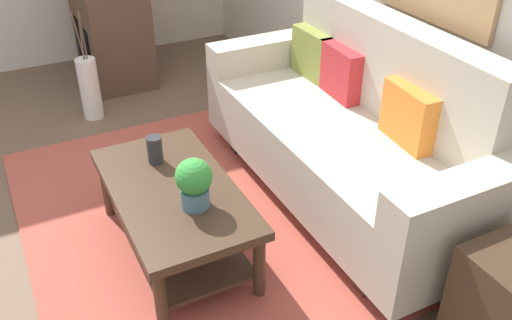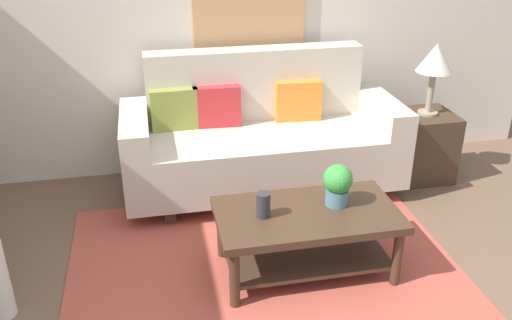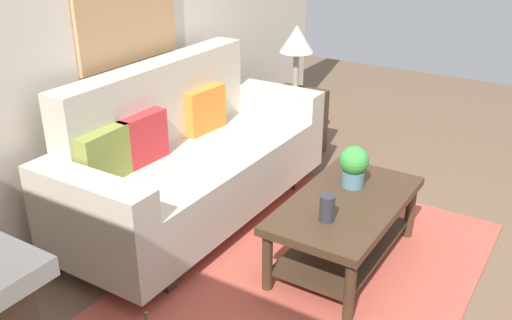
{
  "view_description": "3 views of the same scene",
  "coord_description": "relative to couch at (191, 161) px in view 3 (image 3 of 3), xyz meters",
  "views": [
    {
      "loc": [
        2.54,
        -0.29,
        2.09
      ],
      "look_at": [
        0.35,
        0.81,
        0.53
      ],
      "focal_mm": 39.37,
      "sensor_mm": 36.0,
      "label": 1
    },
    {
      "loc": [
        -0.62,
        -2.31,
        2.12
      ],
      "look_at": [
        0.06,
        1.01,
        0.5
      ],
      "focal_mm": 38.29,
      "sensor_mm": 36.0,
      "label": 2
    },
    {
      "loc": [
        -2.54,
        -0.73,
        2.04
      ],
      "look_at": [
        0.03,
        0.88,
        0.66
      ],
      "focal_mm": 39.85,
      "sensor_mm": 36.0,
      "label": 3
    }
  ],
  "objects": [
    {
      "name": "ground_plane",
      "position": [
        -0.21,
        -1.51,
        -0.43
      ],
      "size": [
        9.57,
        9.57,
        0.0
      ],
      "primitive_type": "plane",
      "color": "brown"
    },
    {
      "name": "wall_back",
      "position": [
        -0.21,
        0.54,
        0.92
      ],
      "size": [
        5.57,
        0.1,
        2.7
      ],
      "primitive_type": "cube",
      "color": "beige",
      "rests_on": "ground_plane"
    },
    {
      "name": "area_rug",
      "position": [
        -0.21,
        -1.01,
        -0.42
      ],
      "size": [
        2.44,
        1.76,
        0.01
      ],
      "primitive_type": "cube",
      "color": "#B24C3D",
      "rests_on": "ground_plane"
    },
    {
      "name": "couch",
      "position": [
        0.0,
        0.0,
        0.0
      ],
      "size": [
        2.11,
        0.84,
        1.08
      ],
      "color": "beige",
      "rests_on": "ground_plane"
    },
    {
      "name": "throw_pillow_olive",
      "position": [
        -0.65,
        0.13,
        0.25
      ],
      "size": [
        0.36,
        0.13,
        0.32
      ],
      "primitive_type": "cube",
      "rotation": [
        0.0,
        0.0,
        0.04
      ],
      "color": "olive",
      "rests_on": "couch"
    },
    {
      "name": "throw_pillow_crimson",
      "position": [
        -0.32,
        0.13,
        0.25
      ],
      "size": [
        0.36,
        0.13,
        0.32
      ],
      "primitive_type": "cube",
      "rotation": [
        0.0,
        0.0,
        -0.04
      ],
      "color": "red",
      "rests_on": "couch"
    },
    {
      "name": "throw_pillow_orange",
      "position": [
        0.32,
        0.13,
        0.25
      ],
      "size": [
        0.37,
        0.15,
        0.32
      ],
      "primitive_type": "cube",
      "rotation": [
        0.0,
        0.0,
        -0.07
      ],
      "color": "orange",
      "rests_on": "couch"
    },
    {
      "name": "coffee_table",
      "position": [
        0.04,
        -1.13,
        -0.12
      ],
      "size": [
        1.1,
        0.6,
        0.43
      ],
      "color": "#422D1E",
      "rests_on": "ground_plane"
    },
    {
      "name": "tabletop_vase",
      "position": [
        -0.23,
        -1.13,
        0.08
      ],
      "size": [
        0.08,
        0.08,
        0.15
      ],
      "primitive_type": "cylinder",
      "color": "#2D2D33",
      "rests_on": "coffee_table"
    },
    {
      "name": "potted_plant_tabletop",
      "position": [
        0.24,
        -1.08,
        0.14
      ],
      "size": [
        0.18,
        0.18,
        0.26
      ],
      "color": "slate",
      "rests_on": "coffee_table"
    },
    {
      "name": "side_table",
      "position": [
        1.35,
        -0.07,
        -0.15
      ],
      "size": [
        0.44,
        0.44,
        0.56
      ],
      "primitive_type": "cube",
      "color": "#422D1E",
      "rests_on": "ground_plane"
    },
    {
      "name": "table_lamp",
      "position": [
        1.35,
        -0.07,
        0.56
      ],
      "size": [
        0.28,
        0.28,
        0.57
      ],
      "color": "gray",
      "rests_on": "side_table"
    },
    {
      "name": "framed_painting",
      "position": [
        -0.0,
        0.47,
        1.02
      ],
      "size": [
        0.89,
        0.03,
        0.79
      ],
      "primitive_type": "cube",
      "color": "tan"
    }
  ]
}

